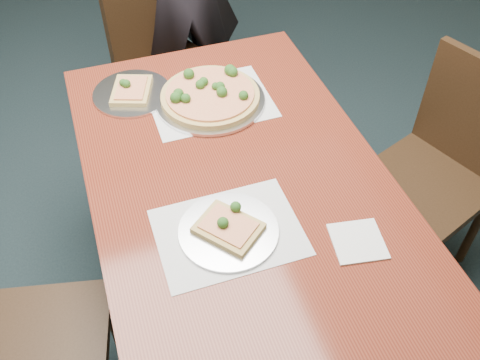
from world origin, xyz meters
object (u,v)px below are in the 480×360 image
object	(u,v)px
dining_table	(240,200)
pizza_pan	(210,96)
chair_left	(2,342)
chair_right	(443,163)
slice_plate_far	(132,92)
chair_far	(164,55)
slice_plate_near	(229,229)

from	to	relation	value
dining_table	pizza_pan	bearing A→B (deg)	86.44
chair_left	pizza_pan	size ratio (longest dim) A/B	2.36
chair_right	pizza_pan	xyz separation A→B (m)	(-0.80, 0.35, 0.26)
chair_left	pizza_pan	bearing A→B (deg)	-41.90
slice_plate_far	dining_table	bearing A→B (deg)	-66.50
chair_far	slice_plate_near	size ratio (longest dim) A/B	3.25
chair_far	slice_plate_far	world-z (taller)	chair_far
chair_right	dining_table	bearing A→B (deg)	-106.72
chair_left	slice_plate_near	bearing A→B (deg)	-78.27
pizza_pan	slice_plate_near	xyz separation A→B (m)	(-0.12, -0.58, -0.01)
slice_plate_far	chair_right	bearing A→B (deg)	-24.45
slice_plate_far	chair_far	bearing A→B (deg)	68.31
chair_right	slice_plate_near	bearing A→B (deg)	-96.19
dining_table	chair_far	xyz separation A→B (m)	(-0.00, 1.10, -0.14)
dining_table	chair_right	bearing A→B (deg)	3.43
dining_table	slice_plate_far	size ratio (longest dim) A/B	5.36
chair_right	slice_plate_near	distance (m)	0.98
pizza_pan	slice_plate_far	size ratio (longest dim) A/B	1.38
chair_far	chair_left	world-z (taller)	same
chair_left	chair_right	bearing A→B (deg)	-69.68
dining_table	slice_plate_far	world-z (taller)	slice_plate_far
chair_far	chair_left	distance (m)	1.48
dining_table	chair_right	size ratio (longest dim) A/B	1.65
pizza_pan	chair_left	bearing A→B (deg)	-144.40
chair_right	pizza_pan	distance (m)	0.91
dining_table	chair_far	distance (m)	1.11
chair_far	chair_right	world-z (taller)	same
dining_table	chair_right	distance (m)	0.84
slice_plate_near	chair_right	bearing A→B (deg)	13.95
dining_table	pizza_pan	xyz separation A→B (m)	(0.02, 0.40, 0.12)
slice_plate_near	slice_plate_far	bearing A→B (deg)	100.83
chair_left	chair_far	bearing A→B (deg)	-18.71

